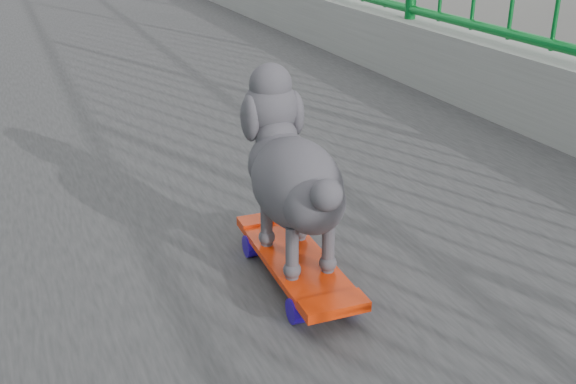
% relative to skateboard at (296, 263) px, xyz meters
% --- Properties ---
extents(skateboard, '(0.17, 0.51, 0.07)m').
position_rel_skateboard_xyz_m(skateboard, '(0.00, 0.00, 0.00)').
color(skateboard, red).
rests_on(skateboard, footbridge).
extents(poodle, '(0.21, 0.48, 0.40)m').
position_rel_skateboard_xyz_m(poodle, '(0.00, 0.03, 0.23)').
color(poodle, '#312E33').
rests_on(poodle, skateboard).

